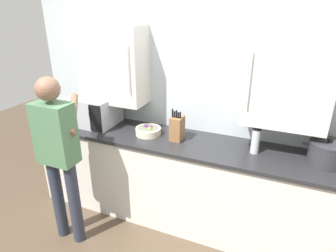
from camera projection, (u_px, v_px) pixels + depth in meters
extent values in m
cube|color=#B2BCC1|center=(197.00, 88.00, 2.90)|extent=(3.65, 0.10, 2.73)
cube|color=beige|center=(113.00, 65.00, 2.94)|extent=(0.68, 0.32, 0.78)
cylinder|color=#B7BABF|center=(129.00, 70.00, 2.69)|extent=(0.01, 0.01, 0.47)
cube|color=beige|center=(288.00, 80.00, 2.33)|extent=(0.68, 0.32, 0.78)
cylinder|color=#B7BABF|center=(250.00, 82.00, 2.29)|extent=(0.01, 0.01, 0.47)
cube|color=beige|center=(183.00, 183.00, 2.96)|extent=(3.20, 0.56, 0.89)
cube|color=#232326|center=(184.00, 142.00, 2.78)|extent=(3.24, 0.60, 0.03)
cube|color=black|center=(173.00, 231.00, 2.89)|extent=(3.20, 0.04, 0.09)
cube|color=#B7BABF|center=(94.00, 110.00, 3.14)|extent=(0.49, 0.41, 0.31)
cube|color=beige|center=(88.00, 109.00, 3.15)|extent=(0.31, 0.35, 0.24)
cube|color=black|center=(95.00, 119.00, 2.89)|extent=(0.14, 0.01, 0.28)
cube|color=black|center=(47.00, 117.00, 2.93)|extent=(0.13, 0.34, 0.28)
cylinder|color=beige|center=(148.00, 131.00, 2.90)|extent=(0.25, 0.25, 0.07)
cylinder|color=#6B6659|center=(148.00, 130.00, 2.90)|extent=(0.21, 0.21, 0.05)
sphere|color=#511E5B|center=(146.00, 127.00, 2.92)|extent=(0.05, 0.05, 0.05)
sphere|color=#5B9333|center=(149.00, 129.00, 2.86)|extent=(0.06, 0.06, 0.06)
sphere|color=#511E5B|center=(151.00, 128.00, 2.91)|extent=(0.05, 0.05, 0.05)
sphere|color=red|center=(147.00, 127.00, 2.92)|extent=(0.04, 0.04, 0.04)
cylinder|color=#B7BABF|center=(255.00, 141.00, 2.51)|extent=(0.07, 0.07, 0.22)
cylinder|color=black|center=(257.00, 128.00, 2.46)|extent=(0.08, 0.08, 0.03)
cylinder|color=#2D2D33|center=(327.00, 154.00, 2.34)|extent=(0.29, 0.29, 0.18)
cylinder|color=#2D2D33|center=(329.00, 143.00, 2.31)|extent=(0.29, 0.29, 0.02)
cylinder|color=black|center=(330.00, 141.00, 2.30)|extent=(0.04, 0.04, 0.03)
cylinder|color=#2D2D33|center=(306.00, 144.00, 2.38)|extent=(0.05, 0.02, 0.02)
cube|color=brown|center=(177.00, 128.00, 2.76)|extent=(0.11, 0.15, 0.23)
cylinder|color=black|center=(173.00, 113.00, 2.69)|extent=(0.02, 0.02, 0.08)
cylinder|color=black|center=(174.00, 114.00, 2.69)|extent=(0.02, 0.02, 0.06)
cylinder|color=black|center=(176.00, 114.00, 2.68)|extent=(0.02, 0.02, 0.07)
cylinder|color=black|center=(178.00, 115.00, 2.68)|extent=(0.02, 0.02, 0.06)
cylinder|color=black|center=(180.00, 115.00, 2.67)|extent=(0.02, 0.02, 0.06)
cylinder|color=#282D3D|center=(58.00, 198.00, 2.76)|extent=(0.11, 0.11, 0.85)
cylinder|color=#282D3D|center=(75.00, 203.00, 2.69)|extent=(0.11, 0.11, 0.85)
cube|color=#47704C|center=(55.00, 134.00, 2.46)|extent=(0.34, 0.20, 0.54)
sphere|color=brown|center=(48.00, 89.00, 2.31)|extent=(0.20, 0.20, 0.20)
cylinder|color=brown|center=(73.00, 114.00, 2.57)|extent=(0.34, 0.46, 0.26)
cylinder|color=#47704C|center=(38.00, 135.00, 2.55)|extent=(0.07, 0.07, 0.46)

